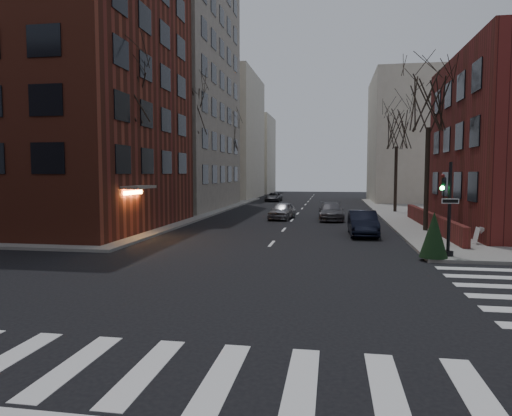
{
  "coord_description": "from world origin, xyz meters",
  "views": [
    {
      "loc": [
        3.1,
        -11.36,
        3.68
      ],
      "look_at": [
        -0.52,
        10.19,
        2.0
      ],
      "focal_mm": 32.0,
      "sensor_mm": 36.0,
      "label": 1
    }
  ],
  "objects": [
    {
      "name": "streetlamp_far",
      "position": [
        -8.2,
        42.0,
        4.24
      ],
      "size": [
        0.36,
        0.36,
        6.28
      ],
      "color": "black",
      "rests_on": "sidewalk_far_left"
    },
    {
      "name": "low_wall_right",
      "position": [
        9.3,
        19.0,
        0.65
      ],
      "size": [
        0.35,
        16.0,
        1.0
      ],
      "primitive_type": "cube",
      "color": "maroon",
      "rests_on": "sidewalk_far_right"
    },
    {
      "name": "sandwich_board",
      "position": [
        10.37,
        12.72,
        0.57
      ],
      "size": [
        0.42,
        0.56,
        0.84
      ],
      "primitive_type": "cube",
      "rotation": [
        0.0,
        0.0,
        0.09
      ],
      "color": "white",
      "rests_on": "sidewalk_far_right"
    },
    {
      "name": "car_lane_gray",
      "position": [
        3.01,
        24.6,
        0.69
      ],
      "size": [
        2.1,
        4.79,
        1.37
      ],
      "primitive_type": "imported",
      "rotation": [
        0.0,
        0.0,
        0.04
      ],
      "color": "#444349",
      "rests_on": "ground"
    },
    {
      "name": "parked_sedan",
      "position": [
        4.88,
        15.97,
        0.73
      ],
      "size": [
        1.65,
        4.47,
        1.46
      ],
      "primitive_type": "imported",
      "rotation": [
        0.0,
        0.0,
        0.02
      ],
      "color": "black",
      "rests_on": "ground"
    },
    {
      "name": "ground",
      "position": [
        0.0,
        0.0,
        0.0
      ],
      "size": [
        160.0,
        160.0,
        0.0
      ],
      "primitive_type": "plane",
      "color": "black",
      "rests_on": "ground"
    },
    {
      "name": "traffic_signal",
      "position": [
        7.94,
        8.99,
        1.91
      ],
      "size": [
        0.76,
        0.44,
        4.0
      ],
      "color": "black",
      "rests_on": "sidewalk_far_right"
    },
    {
      "name": "building_distant_lb",
      "position": [
        -13.0,
        72.0,
        7.0
      ],
      "size": [
        10.0,
        12.0,
        14.0
      ],
      "primitive_type": "cube",
      "color": "beige",
      "rests_on": "ground"
    },
    {
      "name": "streetlamp_near",
      "position": [
        -8.2,
        22.0,
        4.24
      ],
      "size": [
        0.36,
        0.36,
        6.28
      ],
      "color": "black",
      "rests_on": "sidewalk_far_left"
    },
    {
      "name": "tree_left_c",
      "position": [
        -8.8,
        40.0,
        8.03
      ],
      "size": [
        3.96,
        3.96,
        9.72
      ],
      "color": "#2D231C",
      "rests_on": "sidewalk_far_left"
    },
    {
      "name": "car_lane_silver",
      "position": [
        -0.87,
        24.73,
        0.68
      ],
      "size": [
        2.11,
        4.17,
        1.36
      ],
      "primitive_type": "imported",
      "rotation": [
        0.0,
        0.0,
        -0.13
      ],
      "color": "gray",
      "rests_on": "ground"
    },
    {
      "name": "tree_left_a",
      "position": [
        -8.8,
        14.0,
        8.47
      ],
      "size": [
        4.18,
        4.18,
        10.26
      ],
      "color": "#2D231C",
      "rests_on": "sidewalk_far_left"
    },
    {
      "name": "tree_right_b",
      "position": [
        8.8,
        32.0,
        7.59
      ],
      "size": [
        3.74,
        3.74,
        9.18
      ],
      "color": "#2D231C",
      "rests_on": "sidewalk_far_right"
    },
    {
      "name": "building_left_tan",
      "position": [
        -17.0,
        34.0,
        14.0
      ],
      "size": [
        18.0,
        18.0,
        28.0
      ],
      "primitive_type": "cube",
      "color": "gray",
      "rests_on": "ground"
    },
    {
      "name": "building_left_brick",
      "position": [
        -15.5,
        16.5,
        9.0
      ],
      "size": [
        15.0,
        15.0,
        18.0
      ],
      "primitive_type": "cube",
      "color": "maroon",
      "rests_on": "ground"
    },
    {
      "name": "sidewalk_far_left",
      "position": [
        -29.0,
        30.0,
        0.07
      ],
      "size": [
        44.0,
        44.0,
        0.15
      ],
      "primitive_type": "cube",
      "color": "gray",
      "rests_on": "ground"
    },
    {
      "name": "tree_left_b",
      "position": [
        -8.8,
        26.0,
        8.91
      ],
      "size": [
        4.4,
        4.4,
        10.8
      ],
      "color": "#2D231C",
      "rests_on": "sidewalk_far_left"
    },
    {
      "name": "evergreen_shrub",
      "position": [
        7.3,
        8.5,
        1.11
      ],
      "size": [
        1.51,
        1.51,
        1.92
      ],
      "primitive_type": "cone",
      "rotation": [
        0.0,
        0.0,
        -0.4
      ],
      "color": "black",
      "rests_on": "sidewalk_far_right"
    },
    {
      "name": "tree_right_a",
      "position": [
        8.8,
        18.0,
        8.03
      ],
      "size": [
        3.96,
        3.96,
        9.72
      ],
      "color": "#2D231C",
      "rests_on": "sidewalk_far_right"
    },
    {
      "name": "car_lane_far",
      "position": [
        -4.46,
        47.39,
        0.57
      ],
      "size": [
        2.01,
        4.15,
        1.14
      ],
      "primitive_type": "imported",
      "rotation": [
        0.0,
        0.0,
        -0.03
      ],
      "color": "#3C3C41",
      "rests_on": "ground"
    },
    {
      "name": "building_distant_la",
      "position": [
        -15.0,
        55.0,
        9.0
      ],
      "size": [
        14.0,
        16.0,
        18.0
      ],
      "primitive_type": "cube",
      "color": "beige",
      "rests_on": "ground"
    },
    {
      "name": "building_distant_ra",
      "position": [
        15.0,
        50.0,
        8.0
      ],
      "size": [
        14.0,
        14.0,
        16.0
      ],
      "primitive_type": "cube",
      "color": "beige",
      "rests_on": "ground"
    }
  ]
}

